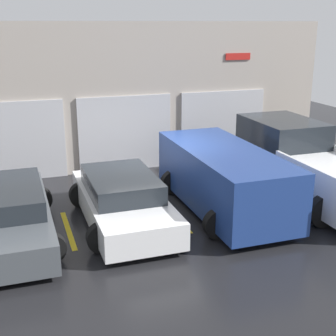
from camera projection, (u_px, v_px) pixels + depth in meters
ground_plane at (160, 199)px, 12.75m from camera, size 28.00×28.00×0.00m
shophouse_building at (128, 98)px, 15.04m from camera, size 13.51×0.68×4.66m
pickup_truck at (304, 164)px, 12.94m from camera, size 2.49×5.58×1.90m
sedan_white at (122, 200)px, 11.13m from camera, size 2.20×4.33×1.19m
sedan_side at (223, 177)px, 11.83m from camera, size 2.33×4.84×1.60m
van_right at (6, 214)px, 10.32m from camera, size 2.22×4.62×1.18m
parking_stripe_left at (68, 230)px, 10.87m from camera, size 0.12×2.20×0.01m
parking_stripe_centre at (174, 215)px, 11.68m from camera, size 0.12×2.20×0.01m
parking_stripe_right at (267, 203)px, 12.49m from camera, size 0.12×2.20×0.01m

